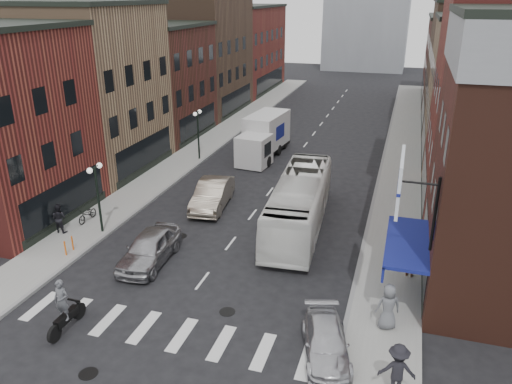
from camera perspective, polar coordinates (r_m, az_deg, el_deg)
ground at (r=23.53m, az=-7.11°, el=-11.26°), size 160.00×160.00×0.00m
sidewalk_left at (r=45.13m, az=-5.78°, el=5.36°), size 3.00×74.00×0.15m
sidewalk_right at (r=41.82m, az=16.31°, el=3.24°), size 3.00×74.00×0.15m
curb_left at (r=44.61m, az=-3.99°, el=5.13°), size 0.20×74.00×0.16m
curb_right at (r=41.87m, az=14.26°, el=3.37°), size 0.20×74.00×0.16m
crosswalk_stripes at (r=21.34m, az=-10.47°, el=-15.39°), size 12.00×2.20×0.01m
bldg_left_mid_a at (r=40.11m, az=-19.41°, el=11.11°), size 10.30×10.20×12.30m
bldg_left_mid_b at (r=48.58m, az=-12.34°, el=12.30°), size 10.30×10.20×10.30m
bldg_left_far_a at (r=58.14m, az=-7.09°, el=15.62°), size 10.30×12.20×13.30m
bldg_left_far_b at (r=71.20m, az=-2.35°, el=16.06°), size 10.30×16.20×11.30m
bldg_right_mid_b at (r=42.95m, az=25.98°, el=10.12°), size 10.30×10.20×11.30m
bldg_right_far_a at (r=53.66m, az=24.57°, el=12.83°), size 10.30×12.20×12.30m
bldg_right_far_b at (r=67.59m, az=23.19°, el=13.66°), size 10.30×16.20×10.30m
awning_blue at (r=22.74m, az=16.45°, el=-5.66°), size 1.80×5.00×0.78m
billboard_sign at (r=19.51m, az=16.37°, el=0.99°), size 1.52×3.00×3.70m
streetlamp_near at (r=28.75m, az=-17.74°, el=0.67°), size 0.32×1.22×4.11m
streetlamp_far at (r=40.42m, az=-6.66°, el=7.55°), size 0.32×1.22×4.11m
bike_rack at (r=27.83m, az=-20.60°, el=-5.76°), size 0.08×0.68×0.80m
box_truck at (r=41.40m, az=0.84°, el=6.28°), size 2.92×8.04×3.41m
motorcycle_rider at (r=21.82m, az=-21.14°, el=-12.21°), size 0.64×2.31×2.35m
transit_bus at (r=28.82m, az=4.98°, el=-1.21°), size 3.34×11.23×3.09m
sedan_left_near at (r=25.85m, az=-12.07°, el=-6.28°), size 2.17×4.86×1.62m
sedan_left_far at (r=31.82m, az=-5.01°, el=-0.27°), size 2.45×5.38×1.71m
curb_car at (r=19.71m, az=8.00°, el=-16.64°), size 2.66×4.31×1.17m
parked_bicycle at (r=31.20m, az=-18.70°, el=-2.41°), size 0.58×1.66×0.87m
ped_left_solo at (r=30.16m, az=-21.58°, el=-2.79°), size 0.84×0.49×1.70m
ped_right_a at (r=18.22m, az=15.85°, el=-18.96°), size 1.32×0.78×1.93m
ped_right_b at (r=24.95m, az=17.29°, el=-7.59°), size 0.98×0.60×1.58m
ped_right_c at (r=21.08m, az=14.87°, el=-12.55°), size 1.11×0.89×1.96m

